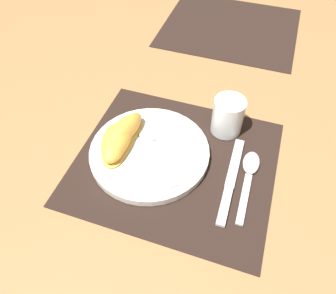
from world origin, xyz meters
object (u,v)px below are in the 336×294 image
Objects in this scene: juice_glass at (228,118)px; citrus_wedge_0 at (125,132)px; plate at (150,151)px; citrus_wedge_2 at (114,143)px; citrus_wedge_1 at (119,140)px; fork at (151,145)px; spoon at (249,172)px; knife at (231,181)px.

juice_glass is 0.70× the size of citrus_wedge_0.
citrus_wedge_2 is at bearing -160.39° from plate.
juice_glass is 0.62× the size of citrus_wedge_1.
citrus_wedge_0 reaches higher than citrus_wedge_1.
citrus_wedge_0 is 0.04m from citrus_wedge_2.
citrus_wedge_0 reaches higher than fork.
citrus_wedge_2 is at bearing -154.77° from fork.
citrus_wedge_2 is at bearing -171.92° from spoon.
citrus_wedge_0 is at bearing 172.97° from knife.
citrus_wedge_2 reaches higher than plate.
citrus_wedge_0 is (-0.20, -0.11, -0.00)m from juice_glass.
citrus_wedge_0 reaches higher than citrus_wedge_2.
citrus_wedge_1 is at bearing 67.47° from citrus_wedge_2.
plate is 2.11× the size of citrus_wedge_2.
juice_glass is 0.13m from spoon.
knife is at bearing -6.16° from plate.
plate is 2.97× the size of juice_glass.
fork is 1.31× the size of citrus_wedge_0.
juice_glass reaches higher than knife.
citrus_wedge_0 is (-0.06, 0.01, 0.03)m from plate.
spoon is at bearing 0.98° from citrus_wedge_0.
citrus_wedge_1 is at bearing 178.47° from knife.
citrus_wedge_1 is (-0.27, -0.03, 0.03)m from spoon.
citrus_wedge_0 is (-0.27, -0.00, 0.03)m from spoon.
citrus_wedge_1 is (-0.20, -0.13, -0.00)m from juice_glass.
citrus_wedge_2 reaches higher than spoon.
plate is 0.07m from citrus_wedge_1.
juice_glass is at bearing 33.29° from citrus_wedge_1.
knife is 0.24m from citrus_wedge_0.
knife is at bearing -73.81° from juice_glass.
citrus_wedge_2 is (-0.01, -0.03, -0.00)m from citrus_wedge_0.
spoon is 0.27m from citrus_wedge_1.
juice_glass reaches higher than citrus_wedge_2.
spoon is 0.21m from fork.
citrus_wedge_0 reaches higher than spoon.
knife is at bearing -1.53° from citrus_wedge_1.
citrus_wedge_1 is 0.01m from citrus_wedge_2.
juice_glass reaches higher than fork.
citrus_wedge_1 reaches higher than knife.
juice_glass is 0.40× the size of knife.
citrus_wedge_1 is at bearing -168.89° from plate.
plate reaches higher than knife.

